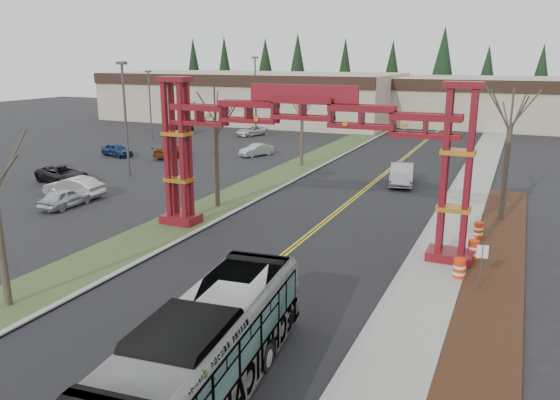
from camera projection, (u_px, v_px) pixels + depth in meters
The scene contains 32 objects.
road at pixel (340, 210), 36.76m from camera, with size 12.00×110.00×0.02m, color black.
lane_line_left at pixel (338, 209), 36.81m from camera, with size 0.12×100.00×0.01m, color gold.
lane_line_right at pixel (342, 210), 36.71m from camera, with size 0.12×100.00×0.01m, color gold.
curb_right at pixel (433, 220), 34.33m from camera, with size 0.30×110.00×0.15m, color gray.
sidewalk_right at pixel (457, 222), 33.76m from camera, with size 2.60×110.00×0.14m, color gray.
landscape_strip at pixel (483, 344), 19.49m from camera, with size 2.60×50.00×0.12m, color black.
grass_median at pixel (235, 197), 39.90m from camera, with size 4.00×110.00×0.08m, color #334C26.
curb_left at pixel (258, 199), 39.16m from camera, with size 0.30×110.00×0.15m, color gray.
gateway_arch at pixel (303, 135), 29.06m from camera, with size 18.20×1.60×8.90m.
retail_building_west at pixel (254, 96), 89.09m from camera, with size 46.00×22.30×7.50m.
retail_building_east at pixel (520, 102), 80.50m from camera, with size 38.00×20.30×7.00m.
conifer_treeline at pixel (462, 78), 94.22m from camera, with size 116.10×5.60×13.00m.
transit_bus at pixel (203, 355), 15.92m from camera, with size 2.61×11.17×3.11m, color #A0A3A7.
silver_sedan at pixel (402, 174), 43.84m from camera, with size 1.77×5.07×1.67m, color #A5A8AD.
parked_car_near_a at pixel (65, 198), 37.26m from camera, with size 1.58×3.92×1.34m, color silver.
parked_car_near_b at pixel (74, 187), 39.95m from camera, with size 1.60×4.58×1.51m, color #BDBDBD.
parked_car_near_c at pixel (63, 174), 44.38m from camera, with size 2.42×5.24×1.46m, color black.
parked_car_mid_a at pixel (172, 151), 55.73m from camera, with size 1.79×4.41×1.28m, color brown.
parked_car_mid_b at pixel (117, 150), 56.43m from camera, with size 1.55×3.86×1.31m, color navy.
parked_car_far_a at pixel (256, 150), 56.66m from camera, with size 1.32×3.79×1.25m, color #ACB0B4.
parked_car_far_b at pixel (252, 131), 71.31m from camera, with size 2.10×4.55×1.27m, color silver.
parked_car_far_c at pixel (178, 129), 72.10m from camera, with size 2.08×5.11×1.48m, color black.
bare_tree_median_mid at pixel (215, 121), 36.15m from camera, with size 3.33×3.33×8.10m.
bare_tree_median_far at pixel (302, 111), 50.11m from camera, with size 3.02×3.02×7.17m.
bare_tree_right_far at pixel (510, 126), 32.91m from camera, with size 3.41×3.41×8.23m.
light_pole_near at pixel (125, 111), 45.83m from camera, with size 0.84×0.42×9.63m.
light_pole_mid at pixel (150, 100), 67.67m from camera, with size 0.73×0.36×8.39m.
light_pole_far at pixel (255, 88), 76.46m from camera, with size 0.87×0.44×10.04m.
street_sign at pixel (482, 258), 23.61m from camera, with size 0.49×0.14×2.14m.
barrel_south at pixel (459, 270), 25.07m from camera, with size 0.57×0.57×1.05m.
barrel_mid at pixel (473, 250), 27.54m from camera, with size 0.57×0.57×1.05m.
barrel_north at pixel (478, 231), 30.79m from camera, with size 0.53×0.53×0.98m.
Camera 1 is at (10.68, -8.98, 10.00)m, focal length 35.00 mm.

